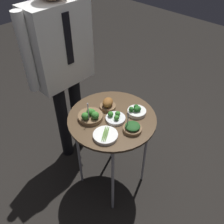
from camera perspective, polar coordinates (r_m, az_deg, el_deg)
The scene contains 9 objects.
ground_plane at distance 2.27m, azimuth 0.00°, elevation -15.11°, with size 8.00×8.00×0.00m, color black.
serving_cart at distance 1.76m, azimuth 0.00°, elevation -2.76°, with size 0.61×0.61×0.73m.
bowl_broccoli_mid_right at distance 1.69m, azimuth 0.80°, elevation -1.26°, with size 0.14×0.14×0.06m.
bowl_broccoli_mid_left at distance 1.69m, azimuth -4.92°, elevation -0.87°, with size 0.17×0.17×0.17m.
bowl_broccoli_front_center at distance 1.74m, azimuth 5.61°, elevation 0.25°, with size 0.13×0.13×0.07m.
bowl_roast_front_left at distance 1.77m, azimuth -0.96°, elevation 1.77°, with size 0.12×0.11×0.08m.
bowl_asparagus_back_right at distance 1.58m, azimuth -1.50°, elevation -5.38°, with size 0.16×0.16×0.03m.
bowl_spinach_back_left at distance 1.61m, azimuth 4.74°, elevation -3.59°, with size 0.12×0.12×0.15m.
waiter_figure at distance 1.90m, azimuth -11.58°, elevation 12.82°, with size 0.59×0.22×1.60m.
Camera 1 is at (-0.92, -0.88, 1.88)m, focal length 40.00 mm.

